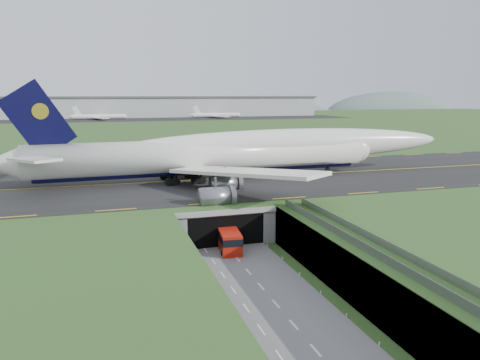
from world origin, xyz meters
name	(u,v)px	position (x,y,z in m)	size (l,w,h in m)	color
ground	(242,265)	(0.00, 0.00, 0.00)	(900.00, 900.00, 0.00)	#335723
airfield_deck	(242,245)	(0.00, 0.00, 3.00)	(800.00, 800.00, 6.00)	gray
trench_road	(260,286)	(0.00, -7.50, 0.10)	(12.00, 75.00, 0.20)	slate
taxiway	(194,180)	(0.00, 33.00, 6.09)	(800.00, 44.00, 0.18)	black
tunnel_portal	(213,213)	(0.00, 16.71, 3.33)	(17.00, 22.30, 6.00)	gray
guideway	(397,269)	(11.00, -19.11, 5.32)	(3.00, 53.00, 7.05)	#A8A8A3
jumbo_jet	(240,152)	(9.50, 32.47, 11.51)	(96.61, 61.79, 20.45)	white
shuttle_tram	(229,239)	(-0.06, 6.49, 1.75)	(3.79, 8.10, 3.18)	#B5190C
cargo_terminal	(122,107)	(-0.20, 299.41, 13.96)	(320.00, 67.00, 15.60)	#B2B2B2
distant_hills	(180,120)	(64.38, 430.00, -4.00)	(700.00, 91.00, 60.00)	slate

